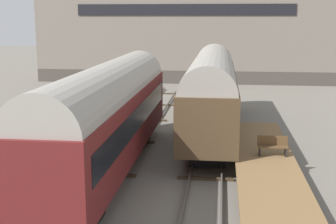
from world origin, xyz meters
TOP-DOWN VIEW (x-y plane):
  - ground_plane at (0.00, 0.00)m, footprint 200.00×200.00m
  - track_middle at (0.00, 0.00)m, footprint 2.60×60.00m
  - track_right at (4.54, 0.00)m, footprint 2.60×60.00m
  - train_car_maroon at (0.00, 3.28)m, footprint 2.87×17.25m
  - train_car_brown at (4.54, 11.81)m, footprint 2.97×18.18m
  - station_platform at (7.23, 3.69)m, footprint 2.74×14.75m
  - bench at (7.60, 4.06)m, footprint 1.40×0.40m
  - warehouse_building at (0.96, 41.11)m, footprint 33.90×13.79m

SIDE VIEW (x-z plane):
  - ground_plane at x=0.00m, z-range 0.00..0.00m
  - track_middle at x=0.00m, z-range 0.01..0.27m
  - track_right at x=4.54m, z-range 0.01..0.27m
  - station_platform at x=7.23m, z-range 0.41..1.37m
  - bench at x=7.60m, z-range 0.99..1.90m
  - train_car_brown at x=4.54m, z-range 0.37..5.59m
  - train_car_maroon at x=0.00m, z-range 0.38..5.63m
  - warehouse_building at x=0.96m, z-range 0.00..14.76m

